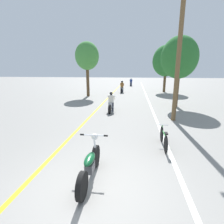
% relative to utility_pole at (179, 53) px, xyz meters
% --- Properties ---
extents(ground_plane, '(120.00, 120.00, 0.00)m').
position_rel_utility_pole_xyz_m(ground_plane, '(-3.28, -6.56, -3.72)').
color(ground_plane, gray).
extents(lane_stripe_center, '(0.14, 48.00, 0.01)m').
position_rel_utility_pole_xyz_m(lane_stripe_center, '(-4.98, 5.86, -3.71)').
color(lane_stripe_center, yellow).
rests_on(lane_stripe_center, ground).
extents(lane_stripe_edge, '(0.14, 48.00, 0.01)m').
position_rel_utility_pole_xyz_m(lane_stripe_edge, '(-0.96, 5.86, -3.71)').
color(lane_stripe_edge, white).
rests_on(lane_stripe_edge, ground).
extents(utility_pole, '(1.10, 0.24, 7.25)m').
position_rel_utility_pole_xyz_m(utility_pole, '(0.00, 0.00, 0.00)').
color(utility_pole, brown).
rests_on(utility_pole, ground).
extents(roadside_tree_right_near, '(2.72, 2.45, 5.30)m').
position_rel_utility_pole_xyz_m(roadside_tree_right_near, '(0.98, 4.07, -0.01)').
color(roadside_tree_right_near, '#513A23').
rests_on(roadside_tree_right_near, ground).
extents(roadside_tree_right_far, '(3.34, 3.00, 5.83)m').
position_rel_utility_pole_xyz_m(roadside_tree_right_far, '(1.50, 13.32, 0.17)').
color(roadside_tree_right_far, '#513A23').
rests_on(roadside_tree_right_far, ground).
extents(roadside_tree_left, '(2.50, 2.25, 5.67)m').
position_rel_utility_pole_xyz_m(roadside_tree_left, '(-7.34, 8.49, 0.47)').
color(roadside_tree_left, '#513A23').
rests_on(roadside_tree_left, ground).
extents(motorcycle_foreground, '(0.79, 2.07, 1.09)m').
position_rel_utility_pole_xyz_m(motorcycle_foreground, '(-3.37, -6.10, -3.29)').
color(motorcycle_foreground, black).
rests_on(motorcycle_foreground, ground).
extents(motorcycle_rider_lead, '(0.50, 2.11, 1.37)m').
position_rel_utility_pole_xyz_m(motorcycle_rider_lead, '(-3.88, 1.75, -3.20)').
color(motorcycle_rider_lead, black).
rests_on(motorcycle_rider_lead, ground).
extents(motorcycle_rider_mid, '(0.50, 2.19, 1.48)m').
position_rel_utility_pole_xyz_m(motorcycle_rider_mid, '(-3.90, 12.08, -3.16)').
color(motorcycle_rider_mid, black).
rests_on(motorcycle_rider_mid, ground).
extents(motorcycle_rider_far, '(0.50, 2.05, 1.37)m').
position_rel_utility_pole_xyz_m(motorcycle_rider_far, '(-2.99, 21.35, -3.20)').
color(motorcycle_rider_far, black).
rests_on(motorcycle_rider_far, ground).
extents(bicycle_parked, '(0.44, 1.63, 0.74)m').
position_rel_utility_pole_xyz_m(bicycle_parked, '(-1.13, -3.77, -3.37)').
color(bicycle_parked, black).
rests_on(bicycle_parked, ground).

